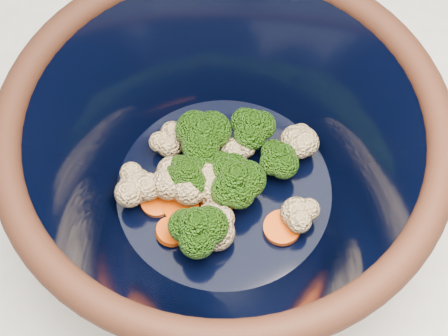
{
  "coord_description": "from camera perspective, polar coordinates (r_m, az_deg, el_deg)",
  "views": [
    {
      "loc": [
        -0.15,
        -0.12,
        1.44
      ],
      "look_at": [
        -0.02,
        0.11,
        0.97
      ],
      "focal_mm": 50.0,
      "sensor_mm": 36.0,
      "label": 1
    }
  ],
  "objects": [
    {
      "name": "vegetable_pile",
      "position": [
        0.55,
        -0.46,
        -0.65
      ],
      "size": [
        0.18,
        0.16,
        0.06
      ],
      "color": "#608442",
      "rests_on": "mixing_bowl"
    },
    {
      "name": "mixing_bowl",
      "position": [
        0.53,
        0.0,
        0.81
      ],
      "size": [
        0.35,
        0.35,
        0.16
      ],
      "rotation": [
        0.0,
        0.0,
        -0.04
      ],
      "color": "black",
      "rests_on": "counter"
    }
  ]
}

